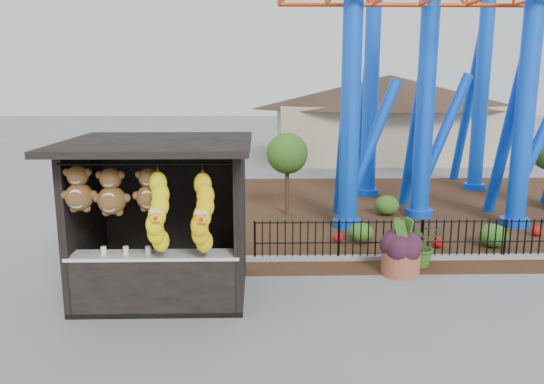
{
  "coord_description": "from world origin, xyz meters",
  "views": [
    {
      "loc": [
        -1.09,
        -9.05,
        4.18
      ],
      "look_at": [
        -0.83,
        1.5,
        2.0
      ],
      "focal_mm": 35.0,
      "sensor_mm": 36.0,
      "label": 1
    }
  ],
  "objects_px": {
    "terracotta_planter": "(401,262)",
    "prize_booth": "(159,222)",
    "roller_coaster": "(456,9)",
    "potted_plant": "(422,245)"
  },
  "relations": [
    {
      "from": "terracotta_planter",
      "to": "prize_booth",
      "type": "bearing_deg",
      "value": -166.75
    },
    {
      "from": "prize_booth",
      "to": "roller_coaster",
      "type": "xyz_separation_m",
      "value": [
        8.14,
        7.35,
        4.9
      ]
    },
    {
      "from": "prize_booth",
      "to": "potted_plant",
      "type": "bearing_deg",
      "value": 16.81
    },
    {
      "from": "roller_coaster",
      "to": "potted_plant",
      "type": "distance_m",
      "value": 8.54
    },
    {
      "from": "terracotta_planter",
      "to": "roller_coaster",
      "type": "bearing_deg",
      "value": 63.46
    },
    {
      "from": "prize_booth",
      "to": "roller_coaster",
      "type": "distance_m",
      "value": 12.01
    },
    {
      "from": "roller_coaster",
      "to": "terracotta_planter",
      "type": "relative_size",
      "value": 12.96
    },
    {
      "from": "roller_coaster",
      "to": "terracotta_planter",
      "type": "height_order",
      "value": "roller_coaster"
    },
    {
      "from": "prize_booth",
      "to": "potted_plant",
      "type": "distance_m",
      "value": 6.03
    },
    {
      "from": "terracotta_planter",
      "to": "potted_plant",
      "type": "bearing_deg",
      "value": 40.28
    }
  ]
}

